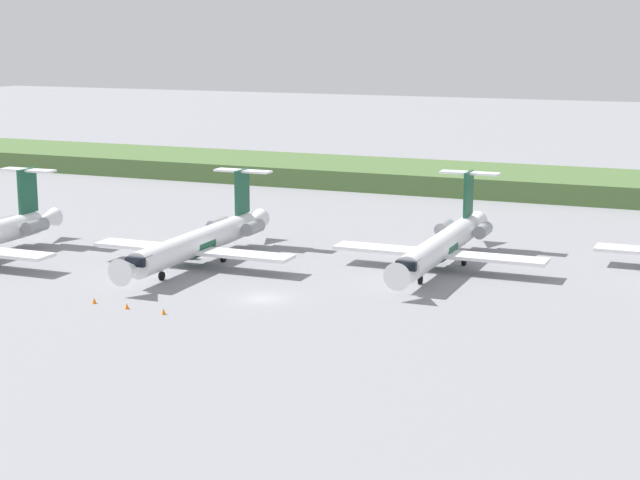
{
  "coord_description": "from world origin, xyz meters",
  "views": [
    {
      "loc": [
        41.51,
        -86.97,
        25.45
      ],
      "look_at": [
        0.0,
        14.02,
        3.0
      ],
      "focal_mm": 58.93,
      "sensor_mm": 36.0,
      "label": 1
    }
  ],
  "objects_px": {
    "regional_jet_second": "(200,241)",
    "regional_jet_third": "(443,244)",
    "safety_cone_rear_marker": "(163,311)",
    "safety_cone_front_marker": "(94,301)",
    "safety_cone_mid_marker": "(127,306)"
  },
  "relations": [
    {
      "from": "regional_jet_third",
      "to": "safety_cone_rear_marker",
      "type": "relative_size",
      "value": 56.36
    },
    {
      "from": "safety_cone_front_marker",
      "to": "safety_cone_rear_marker",
      "type": "height_order",
      "value": "same"
    },
    {
      "from": "regional_jet_third",
      "to": "regional_jet_second",
      "type": "bearing_deg",
      "value": -161.32
    },
    {
      "from": "regional_jet_second",
      "to": "safety_cone_front_marker",
      "type": "height_order",
      "value": "regional_jet_second"
    },
    {
      "from": "regional_jet_third",
      "to": "safety_cone_front_marker",
      "type": "bearing_deg",
      "value": -134.15
    },
    {
      "from": "safety_cone_mid_marker",
      "to": "safety_cone_front_marker",
      "type": "bearing_deg",
      "value": 173.01
    },
    {
      "from": "regional_jet_second",
      "to": "regional_jet_third",
      "type": "bearing_deg",
      "value": 18.68
    },
    {
      "from": "regional_jet_third",
      "to": "safety_cone_rear_marker",
      "type": "distance_m",
      "value": 32.95
    },
    {
      "from": "regional_jet_second",
      "to": "safety_cone_rear_marker",
      "type": "relative_size",
      "value": 56.36
    },
    {
      "from": "regional_jet_third",
      "to": "safety_cone_front_marker",
      "type": "relative_size",
      "value": 56.36
    },
    {
      "from": "regional_jet_third",
      "to": "safety_cone_rear_marker",
      "type": "xyz_separation_m",
      "value": [
        -18.0,
        -27.5,
        -2.26
      ]
    },
    {
      "from": "safety_cone_front_marker",
      "to": "safety_cone_rear_marker",
      "type": "relative_size",
      "value": 1.0
    },
    {
      "from": "safety_cone_front_marker",
      "to": "safety_cone_rear_marker",
      "type": "distance_m",
      "value": 7.95
    },
    {
      "from": "regional_jet_second",
      "to": "regional_jet_third",
      "type": "relative_size",
      "value": 1.0
    },
    {
      "from": "regional_jet_second",
      "to": "safety_cone_front_marker",
      "type": "bearing_deg",
      "value": -93.53
    }
  ]
}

